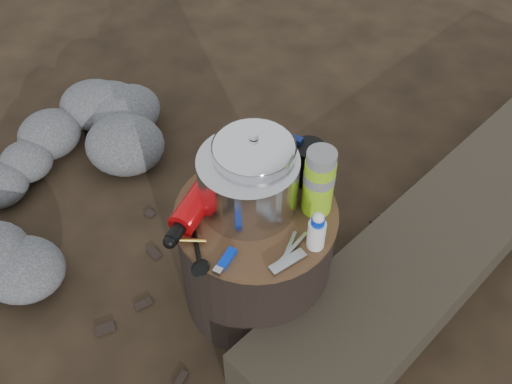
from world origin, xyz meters
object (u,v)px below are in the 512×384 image
(camping_pot, at_px, (254,167))
(thermos, at_px, (319,182))
(travel_mug, at_px, (308,163))
(stump, at_px, (256,256))
(log_main, at_px, (475,206))
(fuel_bottle, at_px, (201,197))

(camping_pot, relative_size, thermos, 1.05)
(thermos, relative_size, travel_mug, 1.63)
(thermos, bearing_deg, stump, -153.61)
(camping_pot, height_order, travel_mug, camping_pot)
(log_main, height_order, thermos, thermos)
(stump, height_order, thermos, thermos)
(fuel_bottle, relative_size, travel_mug, 2.41)
(log_main, height_order, fuel_bottle, fuel_bottle)
(log_main, bearing_deg, thermos, -109.52)
(stump, height_order, fuel_bottle, fuel_bottle)
(stump, distance_m, travel_mug, 0.32)
(stump, bearing_deg, camping_pot, 116.19)
(stump, distance_m, thermos, 0.34)
(camping_pot, bearing_deg, thermos, 4.85)
(fuel_bottle, height_order, travel_mug, travel_mug)
(stump, bearing_deg, fuel_bottle, -167.11)
(log_main, relative_size, camping_pot, 9.54)
(log_main, height_order, camping_pot, camping_pot)
(log_main, distance_m, fuel_bottle, 1.00)
(log_main, xyz_separation_m, fuel_bottle, (-0.74, -0.57, 0.35))
(camping_pot, height_order, thermos, camping_pot)
(stump, xyz_separation_m, log_main, (0.59, 0.54, -0.12))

